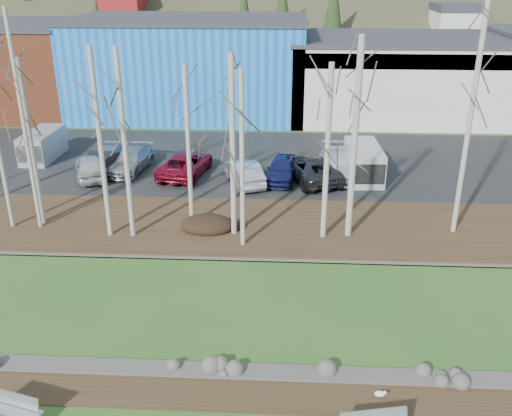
# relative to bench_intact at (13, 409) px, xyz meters

# --- Properties ---
(dirt_strip) EXTENTS (80.00, 1.80, 0.03)m
(dirt_strip) POSITION_rel_bench_intact_xyz_m (5.37, 1.54, -0.44)
(dirt_strip) COLOR #382616
(dirt_strip) RESTS_ON ground
(near_bank_rocks) EXTENTS (80.00, 0.80, 0.50)m
(near_bank_rocks) POSITION_rel_bench_intact_xyz_m (5.37, 2.54, -0.46)
(near_bank_rocks) COLOR #47423D
(near_bank_rocks) RESTS_ON ground
(river) EXTENTS (80.00, 8.00, 0.90)m
(river) POSITION_rel_bench_intact_xyz_m (5.37, 6.64, -0.46)
(river) COLOR #131F31
(river) RESTS_ON ground
(far_bank_rocks) EXTENTS (80.00, 0.80, 0.46)m
(far_bank_rocks) POSITION_rel_bench_intact_xyz_m (5.37, 10.74, -0.46)
(far_bank_rocks) COLOR #47423D
(far_bank_rocks) RESTS_ON ground
(far_bank) EXTENTS (80.00, 7.00, 0.15)m
(far_bank) POSITION_rel_bench_intact_xyz_m (5.37, 13.94, -0.38)
(far_bank) COLOR #382616
(far_bank) RESTS_ON ground
(parking_lot) EXTENTS (80.00, 14.00, 0.14)m
(parking_lot) POSITION_rel_bench_intact_xyz_m (5.37, 24.44, -0.39)
(parking_lot) COLOR black
(parking_lot) RESTS_ON ground
(building_blue) EXTENTS (20.40, 12.24, 8.30)m
(building_blue) POSITION_rel_bench_intact_xyz_m (-0.63, 38.44, 3.70)
(building_blue) COLOR blue
(building_blue) RESTS_ON ground
(building_white) EXTENTS (18.36, 12.24, 6.80)m
(building_white) POSITION_rel_bench_intact_xyz_m (17.37, 38.43, 2.95)
(building_white) COLOR beige
(building_white) RESTS_ON ground
(bench_intact) EXTENTS (1.91, 1.00, 0.92)m
(bench_intact) POSITION_rel_bench_intact_xyz_m (0.00, 0.00, 0.00)
(bench_intact) COLOR #AEB1B3
(bench_intact) RESTS_ON ground
(seagull) EXTENTS (0.42, 0.20, 0.31)m
(seagull) POSITION_rel_bench_intact_xyz_m (11.14, 1.57, -0.29)
(seagull) COLOR gold
(seagull) RESTS_ON ground
(dirt_mound) EXTENTS (2.73, 1.93, 0.54)m
(dirt_mound) POSITION_rel_bench_intact_xyz_m (4.07, 13.34, -0.04)
(dirt_mound) COLOR black
(dirt_mound) RESTS_ON far_bank
(birch_2) EXTENTS (0.30, 0.30, 8.46)m
(birch_2) POSITION_rel_bench_intact_xyz_m (-4.66, 13.68, 3.92)
(birch_2) COLOR #BBB9A9
(birch_2) RESTS_ON far_bank
(birch_3) EXTENTS (0.24, 0.24, 9.22)m
(birch_3) POSITION_rel_bench_intact_xyz_m (0.44, 12.43, 4.30)
(birch_3) COLOR #BBB9A9
(birch_3) RESTS_ON far_bank
(birch_4) EXTENTS (0.27, 0.27, 8.90)m
(birch_4) POSITION_rel_bench_intact_xyz_m (5.47, 12.95, 4.14)
(birch_4) COLOR #BBB9A9
(birch_4) RESTS_ON far_bank
(birch_5) EXTENTS (0.23, 0.23, 8.17)m
(birch_5) POSITION_rel_bench_intact_xyz_m (3.17, 13.98, 3.77)
(birch_5) COLOR #BBB9A9
(birch_5) RESTS_ON far_bank
(birch_6) EXTENTS (0.22, 0.22, 8.42)m
(birch_6) POSITION_rel_bench_intact_xyz_m (6.01, 11.75, 3.90)
(birch_6) COLOR #BBB9A9
(birch_6) RESTS_ON far_bank
(birch_7) EXTENTS (0.31, 0.31, 9.68)m
(birch_7) POSITION_rel_bench_intact_xyz_m (11.19, 13.06, 4.53)
(birch_7) COLOR #BBB9A9
(birch_7) RESTS_ON far_bank
(birch_8) EXTENTS (0.26, 0.26, 8.52)m
(birch_8) POSITION_rel_bench_intact_xyz_m (9.93, 12.82, 3.95)
(birch_8) COLOR #BBB9A9
(birch_8) RESTS_ON far_bank
(birch_9) EXTENTS (0.25, 0.25, 11.46)m
(birch_9) POSITION_rel_bench_intact_xyz_m (16.56, 13.75, 5.42)
(birch_9) COLOR #BBB9A9
(birch_9) RESTS_ON far_bank
(birch_10) EXTENTS (0.19, 0.19, 10.78)m
(birch_10) POSITION_rel_bench_intact_xyz_m (-4.58, 13.15, 5.08)
(birch_10) COLOR #BBB9A9
(birch_10) RESTS_ON far_bank
(birch_11) EXTENTS (0.24, 0.24, 9.22)m
(birch_11) POSITION_rel_bench_intact_xyz_m (-0.71, 12.43, 4.30)
(birch_11) COLOR #BBB9A9
(birch_11) RESTS_ON far_bank
(car_0) EXTENTS (3.25, 4.74, 1.50)m
(car_0) POSITION_rel_bench_intact_xyz_m (-4.28, 20.48, 0.43)
(car_0) COLOR silver
(car_0) RESTS_ON parking_lot
(car_1) EXTENTS (2.82, 4.58, 1.42)m
(car_1) POSITION_rel_bench_intact_xyz_m (-3.47, 21.62, 0.39)
(car_1) COLOR black
(car_1) RESTS_ON parking_lot
(car_2) EXTENTS (3.29, 5.62, 1.47)m
(car_2) POSITION_rel_bench_intact_xyz_m (1.62, 21.24, 0.42)
(car_2) COLOR maroon
(car_2) RESTS_ON parking_lot
(car_3) EXTENTS (2.54, 4.98, 1.38)m
(car_3) POSITION_rel_bench_intact_xyz_m (-2.08, 21.86, 0.37)
(car_3) COLOR #999AA1
(car_3) RESTS_ON parking_lot
(car_4) EXTENTS (2.29, 4.51, 1.47)m
(car_4) POSITION_rel_bench_intact_xyz_m (7.78, 20.65, 0.42)
(car_4) COLOR navy
(car_4) RESTS_ON parking_lot
(car_5) EXTENTS (2.96, 4.65, 1.45)m
(car_5) POSITION_rel_bench_intact_xyz_m (5.47, 19.94, 0.41)
(car_5) COLOR silver
(car_5) RESTS_ON parking_lot
(car_6) EXTENTS (4.00, 5.91, 1.50)m
(car_6) POSITION_rel_bench_intact_xyz_m (9.67, 20.74, 0.43)
(car_6) COLOR #2C2C2E
(car_6) RESTS_ON parking_lot
(car_7) EXTENTS (2.26, 5.51, 1.60)m
(car_7) POSITION_rel_bench_intact_xyz_m (11.32, 21.72, 0.48)
(car_7) COLOR white
(car_7) RESTS_ON parking_lot
(car_8) EXTENTS (2.54, 4.98, 1.38)m
(car_8) POSITION_rel_bench_intact_xyz_m (-3.81, 21.86, 0.37)
(car_8) COLOR #999AA1
(car_8) RESTS_ON parking_lot
(van_white) EXTENTS (2.15, 4.74, 2.04)m
(van_white) POSITION_rel_bench_intact_xyz_m (12.90, 21.29, 0.70)
(van_white) COLOR silver
(van_white) RESTS_ON parking_lot
(van_grey) EXTENTS (1.88, 4.37, 1.90)m
(van_grey) POSITION_rel_bench_intact_xyz_m (-8.77, 23.92, 0.63)
(van_grey) COLOR #B4B6B8
(van_grey) RESTS_ON parking_lot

